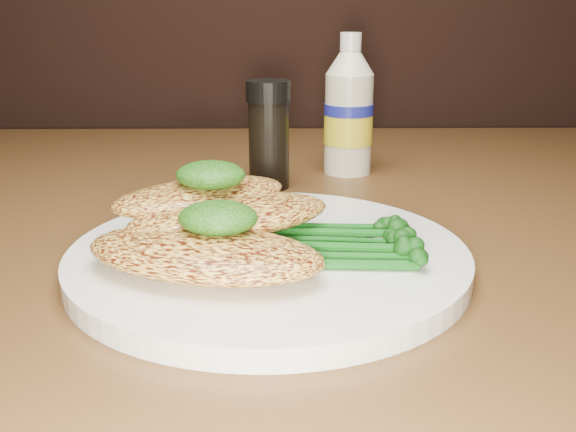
{
  "coord_description": "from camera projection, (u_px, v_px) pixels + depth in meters",
  "views": [
    {
      "loc": [
        -0.03,
        0.46,
        0.93
      ],
      "look_at": [
        -0.03,
        0.9,
        0.79
      ],
      "focal_mm": 40.2,
      "sensor_mm": 36.0,
      "label": 1
    }
  ],
  "objects": [
    {
      "name": "chicken_mid",
      "position": [
        231.0,
        216.0,
        0.47
      ],
      "size": [
        0.17,
        0.14,
        0.02
      ],
      "primitive_type": "ellipsoid",
      "rotation": [
        0.0,
        0.0,
        0.44
      ],
      "color": "#F8C14F",
      "rests_on": "plate"
    },
    {
      "name": "chicken_front",
      "position": [
        204.0,
        253.0,
        0.42
      ],
      "size": [
        0.18,
        0.13,
        0.03
      ],
      "primitive_type": "ellipsoid",
      "rotation": [
        0.0,
        0.0,
        -0.3
      ],
      "color": "#F8C14F",
      "rests_on": "plate"
    },
    {
      "name": "mayo_bottle",
      "position": [
        349.0,
        105.0,
        0.72
      ],
      "size": [
        0.07,
        0.07,
        0.15
      ],
      "primitive_type": null,
      "rotation": [
        0.0,
        0.0,
        -0.38
      ],
      "color": "beige",
      "rests_on": "dining_table"
    },
    {
      "name": "pesto_back",
      "position": [
        211.0,
        175.0,
        0.49
      ],
      "size": [
        0.07,
        0.06,
        0.02
      ],
      "primitive_type": "ellipsoid",
      "rotation": [
        0.0,
        0.0,
        -0.31
      ],
      "color": "black",
      "rests_on": "chicken_back"
    },
    {
      "name": "plate",
      "position": [
        269.0,
        257.0,
        0.47
      ],
      "size": [
        0.29,
        0.29,
        0.02
      ],
      "primitive_type": "cylinder",
      "color": "white",
      "rests_on": "dining_table"
    },
    {
      "name": "broccolini_bundle",
      "position": [
        340.0,
        236.0,
        0.46
      ],
      "size": [
        0.14,
        0.11,
        0.02
      ],
      "primitive_type": null,
      "rotation": [
        0.0,
        0.0,
        0.03
      ],
      "color": "#125415",
      "rests_on": "plate"
    },
    {
      "name": "pepper_grinder",
      "position": [
        269.0,
        135.0,
        0.66
      ],
      "size": [
        0.06,
        0.06,
        0.11
      ],
      "primitive_type": null,
      "rotation": [
        0.0,
        0.0,
        -0.25
      ],
      "color": "black",
      "rests_on": "dining_table"
    },
    {
      "name": "pesto_front",
      "position": [
        218.0,
        218.0,
        0.43
      ],
      "size": [
        0.07,
        0.06,
        0.02
      ],
      "primitive_type": "ellipsoid",
      "rotation": [
        0.0,
        0.0,
        -0.28
      ],
      "color": "black",
      "rests_on": "chicken_front"
    },
    {
      "name": "chicken_back",
      "position": [
        201.0,
        196.0,
        0.5
      ],
      "size": [
        0.16,
        0.13,
        0.02
      ],
      "primitive_type": "ellipsoid",
      "rotation": [
        0.0,
        0.0,
        0.53
      ],
      "color": "#F8C14F",
      "rests_on": "plate"
    }
  ]
}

